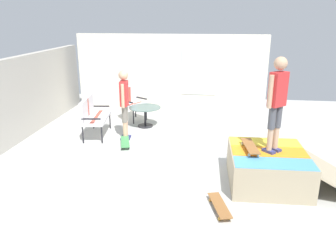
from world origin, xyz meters
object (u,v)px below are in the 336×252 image
patio_bench (92,113)px  person_skater (277,98)px  skate_ramp (269,167)px  patio_chair_near_house (132,100)px  person_watching (124,99)px  skateboard_by_bench (125,142)px  skateboard_on_ramp (250,146)px  patio_table (145,113)px  skateboard_spare (219,205)px

patio_bench → person_skater: 4.84m
skate_ramp → patio_chair_near_house: size_ratio=2.23×
patio_chair_near_house → person_watching: (-1.66, -0.22, 0.43)m
skateboard_by_bench → skateboard_on_ramp: size_ratio=1.01×
skate_ramp → patio_table: (3.08, 2.98, 0.08)m
patio_bench → patio_table: size_ratio=1.45×
skate_ramp → person_skater: person_skater is taller
skate_ramp → skateboard_by_bench: size_ratio=2.77×
skateboard_spare → patio_bench: bearing=45.4°
patio_table → skateboard_spare: bearing=-153.8°
skate_ramp → patio_table: skate_ramp is taller
patio_chair_near_house → skateboard_spare: patio_chair_near_house is taller
skate_ramp → skateboard_spare: 1.44m
patio_chair_near_house → person_watching: bearing=-172.5°
skateboard_by_bench → skateboard_on_ramp: 3.28m
person_watching → skateboard_on_ramp: size_ratio=2.16×
skate_ramp → person_watching: size_ratio=1.29×
person_watching → skateboard_on_ramp: (-2.03, -2.91, -0.31)m
person_skater → skateboard_spare: size_ratio=2.10×
person_watching → skateboard_by_bench: bearing=-167.9°
person_watching → skate_ramp: bearing=-121.7°
patio_bench → patio_chair_near_house: 1.69m
skate_ramp → patio_chair_near_house: patio_chair_near_house is taller
patio_bench → person_skater: person_skater is taller
skate_ramp → patio_chair_near_house: 5.10m
patio_bench → skateboard_on_ramp: (-2.15, -3.82, 0.11)m
person_skater → skateboard_by_bench: 3.89m
skateboard_spare → skateboard_on_ramp: skateboard_on_ramp is taller
person_skater → skateboard_on_ramp: person_skater is taller
patio_chair_near_house → skate_ramp: bearing=-136.5°
patio_chair_near_house → patio_table: patio_chair_near_house is taller
patio_bench → skateboard_by_bench: 1.28m
patio_chair_near_house → person_skater: 5.20m
patio_table → patio_chair_near_house: bearing=40.9°
person_watching → person_skater: (-2.02, -3.30, 0.62)m
patio_chair_near_house → person_watching: 1.73m
patio_bench → skateboard_spare: 4.62m
person_watching → person_skater: person_skater is taller
person_watching → skateboard_spare: (-3.10, -2.36, -0.96)m
person_watching → patio_bench: bearing=82.5°
person_skater → skateboard_spare: 2.13m
patio_bench → patio_chair_near_house: same height
patio_table → person_watching: bearing=163.5°
skate_ramp → person_watching: (2.03, 3.29, 0.72)m
patio_table → patio_bench: bearing=127.2°
patio_table → skateboard_spare: (-4.15, -2.05, -0.32)m
skateboard_by_bench → person_watching: bearing=12.1°
patio_bench → person_watching: 1.01m
skate_ramp → patio_table: 4.29m
patio_bench → patio_table: 1.55m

